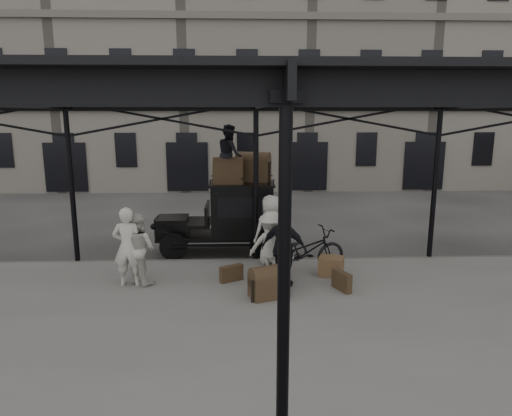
{
  "coord_description": "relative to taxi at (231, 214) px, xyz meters",
  "views": [
    {
      "loc": [
        -0.47,
        -10.38,
        4.2
      ],
      "look_at": [
        -0.01,
        1.6,
        1.7
      ],
      "focal_mm": 32.0,
      "sensor_mm": 36.0,
      "label": 1
    }
  ],
  "objects": [
    {
      "name": "ground",
      "position": [
        0.7,
        -3.11,
        -1.2
      ],
      "size": [
        120.0,
        120.0,
        0.0
      ],
      "primitive_type": "plane",
      "color": "#383533",
      "rests_on": "ground"
    },
    {
      "name": "platform",
      "position": [
        0.7,
        -5.11,
        -1.13
      ],
      "size": [
        28.0,
        8.0,
        0.15
      ],
      "primitive_type": "cube",
      "color": "slate",
      "rests_on": "ground"
    },
    {
      "name": "canopy",
      "position": [
        0.7,
        -4.83,
        3.39
      ],
      "size": [
        22.5,
        9.0,
        4.74
      ],
      "color": "black",
      "rests_on": "ground"
    },
    {
      "name": "building_frontage",
      "position": [
        0.7,
        14.89,
        5.8
      ],
      "size": [
        64.0,
        8.0,
        14.0
      ],
      "primitive_type": "cube",
      "color": "slate",
      "rests_on": "ground"
    },
    {
      "name": "taxi",
      "position": [
        0.0,
        0.0,
        0.0
      ],
      "size": [
        3.65,
        1.55,
        2.18
      ],
      "color": "black",
      "rests_on": "ground"
    },
    {
      "name": "porter_left",
      "position": [
        -2.41,
        -3.03,
        -0.1
      ],
      "size": [
        0.71,
        0.47,
        1.91
      ],
      "primitive_type": "imported",
      "rotation": [
        0.0,
        0.0,
        3.12
      ],
      "color": "silver",
      "rests_on": "platform"
    },
    {
      "name": "porter_midleft",
      "position": [
        -2.18,
        -2.86,
        -0.19
      ],
      "size": [
        1.06,
        1.01,
        1.73
      ],
      "primitive_type": "imported",
      "rotation": [
        0.0,
        0.0,
        2.55
      ],
      "color": "beige",
      "rests_on": "platform"
    },
    {
      "name": "porter_centre",
      "position": [
        1.1,
        -1.51,
        -0.1
      ],
      "size": [
        1.08,
        0.89,
        1.9
      ],
      "primitive_type": "imported",
      "rotation": [
        0.0,
        0.0,
        3.5
      ],
      "color": "beige",
      "rests_on": "platform"
    },
    {
      "name": "porter_official",
      "position": [
        1.27,
        -3.28,
        -0.11
      ],
      "size": [
        1.19,
        0.85,
        1.88
      ],
      "primitive_type": "imported",
      "rotation": [
        0.0,
        0.0,
        2.74
      ],
      "color": "black",
      "rests_on": "platform"
    },
    {
      "name": "porter_right",
      "position": [
        1.02,
        -2.72,
        -0.19
      ],
      "size": [
        1.23,
        0.88,
        1.72
      ],
      "primitive_type": "imported",
      "rotation": [
        0.0,
        0.0,
        2.91
      ],
      "color": "beige",
      "rests_on": "platform"
    },
    {
      "name": "bicycle",
      "position": [
        1.9,
        -2.39,
        -0.46
      ],
      "size": [
        2.38,
        1.5,
        1.18
      ],
      "primitive_type": "imported",
      "rotation": [
        0.0,
        0.0,
        1.92
      ],
      "color": "black",
      "rests_on": "platform"
    },
    {
      "name": "porter_roof",
      "position": [
        -0.03,
        -0.1,
        1.83
      ],
      "size": [
        0.82,
        0.96,
        1.71
      ],
      "primitive_type": "imported",
      "rotation": [
        0.0,
        0.0,
        1.8
      ],
      "color": "black",
      "rests_on": "taxi"
    },
    {
      "name": "steamer_trunk_roof_near",
      "position": [
        -0.08,
        -0.25,
        1.3
      ],
      "size": [
        0.88,
        0.54,
        0.64
      ],
      "primitive_type": null,
      "rotation": [
        0.0,
        0.0,
        -0.0
      ],
      "color": "#473320",
      "rests_on": "taxi"
    },
    {
      "name": "steamer_trunk_roof_far",
      "position": [
        0.67,
        0.2,
        1.34
      ],
      "size": [
        1.13,
        0.85,
        0.74
      ],
      "primitive_type": null,
      "rotation": [
        0.0,
        0.0,
        -0.26
      ],
      "color": "#473320",
      "rests_on": "taxi"
    },
    {
      "name": "steamer_trunk_platform",
      "position": [
        0.88,
        -3.88,
        -0.75
      ],
      "size": [
        0.95,
        0.76,
        0.61
      ],
      "primitive_type": null,
      "rotation": [
        0.0,
        0.0,
        0.34
      ],
      "color": "#473320",
      "rests_on": "platform"
    },
    {
      "name": "wicker_hamper",
      "position": [
        2.55,
        -2.58,
        -0.8
      ],
      "size": [
        0.72,
        0.63,
        0.5
      ],
      "primitive_type": "cube",
      "rotation": [
        0.0,
        0.0,
        -0.35
      ],
      "color": "brown",
      "rests_on": "platform"
    },
    {
      "name": "suitcase_upright",
      "position": [
        2.61,
        -3.54,
        -0.83
      ],
      "size": [
        0.38,
        0.61,
        0.45
      ],
      "primitive_type": "cube",
      "rotation": [
        0.0,
        0.0,
        0.42
      ],
      "color": "#473320",
      "rests_on": "platform"
    },
    {
      "name": "suitcase_flat",
      "position": [
        0.03,
        -2.87,
        -0.85
      ],
      "size": [
        0.6,
        0.42,
        0.4
      ],
      "primitive_type": "cube",
      "rotation": [
        0.0,
        0.0,
        0.5
      ],
      "color": "#473320",
      "rests_on": "platform"
    }
  ]
}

